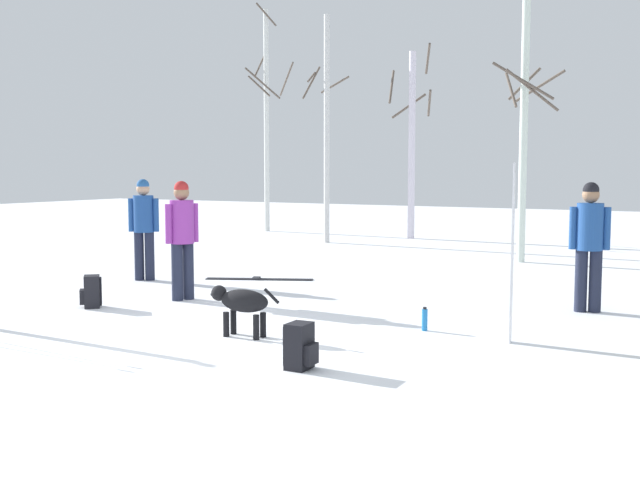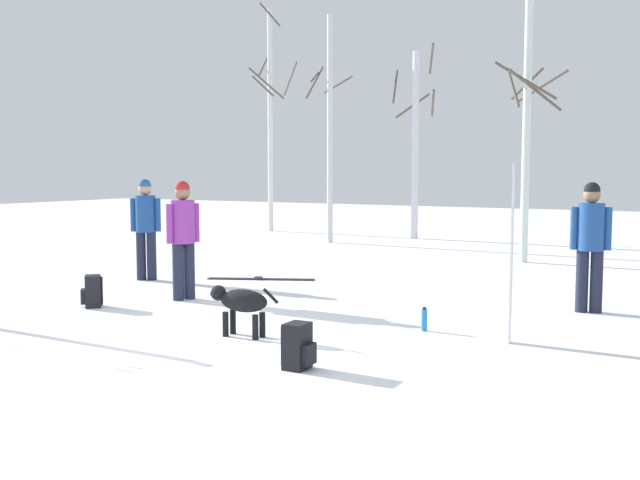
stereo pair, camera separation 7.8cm
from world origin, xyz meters
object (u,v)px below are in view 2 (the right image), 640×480
(water_bottle_0, at_px, (424,320))
(birch_tree_2, at_px, (415,140))
(backpack_0, at_px, (298,347))
(birch_tree_0, at_px, (270,117))
(person_2, at_px, (591,238))
(ski_pair_planted_2, at_px, (512,254))
(backpack_1, at_px, (92,292))
(birch_tree_3, at_px, (527,126))
(person_0, at_px, (183,232))
(person_1, at_px, (146,223))
(dog, at_px, (240,303))
(ski_pair_lying_0, at_px, (261,279))
(birch_tree_1, at_px, (329,127))

(water_bottle_0, relative_size, birch_tree_2, 0.05)
(backpack_0, relative_size, birch_tree_0, 0.07)
(person_2, xyz_separation_m, birch_tree_2, (-6.25, 8.88, 1.68))
(backpack_0, xyz_separation_m, birch_tree_0, (-9.19, 13.37, 3.23))
(ski_pair_planted_2, height_order, backpack_1, ski_pair_planted_2)
(person_2, xyz_separation_m, birch_tree_3, (-2.22, 4.99, 1.75))
(person_0, height_order, birch_tree_0, birch_tree_0)
(person_1, relative_size, dog, 1.91)
(dog, relative_size, backpack_0, 2.04)
(backpack_0, height_order, backpack_1, same)
(ski_pair_lying_0, height_order, backpack_0, backpack_0)
(birch_tree_2, bearing_deg, water_bottle_0, -66.43)
(birch_tree_1, bearing_deg, birch_tree_3, -17.34)
(dog, distance_m, birch_tree_0, 15.08)
(backpack_1, bearing_deg, person_1, 116.40)
(water_bottle_0, xyz_separation_m, birch_tree_3, (-0.79, 7.18, 2.59))
(person_1, distance_m, person_2, 7.14)
(ski_pair_lying_0, xyz_separation_m, birch_tree_1, (-2.23, 6.37, 2.93))
(ski_pair_lying_0, height_order, birch_tree_2, birch_tree_2)
(person_0, height_order, birch_tree_2, birch_tree_2)
(ski_pair_planted_2, bearing_deg, person_0, 175.68)
(birch_tree_0, bearing_deg, ski_pair_lying_0, -57.40)
(birch_tree_3, bearing_deg, backpack_0, -87.51)
(backpack_0, bearing_deg, ski_pair_lying_0, 127.74)
(backpack_1, relative_size, water_bottle_0, 1.58)
(backpack_0, bearing_deg, person_2, 67.58)
(ski_pair_lying_0, height_order, birch_tree_0, birch_tree_0)
(birch_tree_1, bearing_deg, ski_pair_lying_0, -70.72)
(dog, xyz_separation_m, birch_tree_3, (0.90, 8.49, 2.34))
(dog, bearing_deg, person_1, 144.85)
(dog, relative_size, ski_pair_planted_2, 0.46)
(person_1, xyz_separation_m, dog, (3.99, -2.81, -0.59))
(person_2, distance_m, birch_tree_0, 14.41)
(person_2, xyz_separation_m, water_bottle_0, (-1.43, -2.18, -0.85))
(person_2, height_order, ski_pair_planted_2, ski_pair_planted_2)
(person_1, height_order, ski_pair_lying_0, person_1)
(person_1, distance_m, birch_tree_3, 7.69)
(birch_tree_2, bearing_deg, birch_tree_0, 178.59)
(person_0, xyz_separation_m, birch_tree_1, (-2.42, 8.61, 1.96))
(backpack_0, distance_m, birch_tree_1, 12.83)
(water_bottle_0, distance_m, birch_tree_2, 12.32)
(person_0, relative_size, person_1, 1.00)
(person_1, bearing_deg, backpack_0, -34.91)
(ski_pair_lying_0, xyz_separation_m, birch_tree_3, (3.23, 4.67, 2.72))
(backpack_0, height_order, birch_tree_2, birch_tree_2)
(ski_pair_planted_2, bearing_deg, birch_tree_3, 104.11)
(birch_tree_2, bearing_deg, person_0, -84.76)
(dog, height_order, ski_pair_lying_0, dog)
(birch_tree_0, distance_m, birch_tree_1, 4.06)
(person_2, height_order, birch_tree_2, birch_tree_2)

